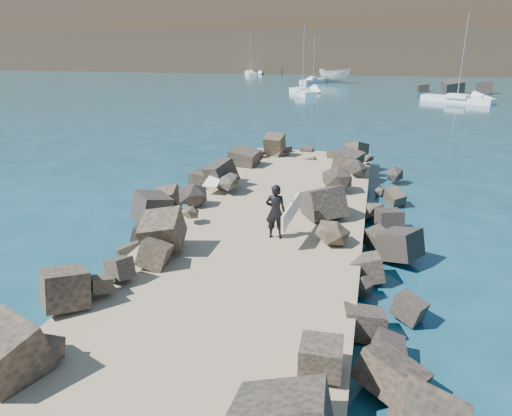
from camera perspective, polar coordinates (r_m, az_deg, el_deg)
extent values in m
plane|color=#0F384C|center=(14.32, 1.00, -4.37)|extent=(800.00, 800.00, 0.00)
cube|color=#8C7759|center=(12.43, -1.16, -6.72)|extent=(6.00, 26.00, 0.60)
cube|color=black|center=(13.76, -12.33, -3.59)|extent=(2.60, 22.00, 1.00)
cube|color=black|center=(12.42, 12.55, -6.23)|extent=(2.60, 22.00, 1.00)
cube|color=#2D4919|center=(173.17, 18.14, 22.02)|extent=(360.00, 140.00, 32.00)
cube|color=white|center=(17.76, -4.78, 3.90)|extent=(0.60, 2.20, 0.07)
imported|color=silver|center=(81.37, 9.80, 16.03)|extent=(6.63, 5.18, 2.43)
imported|color=black|center=(12.90, 2.46, -0.44)|extent=(0.60, 0.40, 1.60)
cube|color=white|center=(12.80, 4.43, -0.42)|extent=(0.20, 1.98, 0.62)
cube|color=white|center=(60.02, 5.83, 14.12)|extent=(4.45, 6.81, 0.80)
cylinder|color=gray|center=(59.78, 5.97, 18.06)|extent=(0.12, 0.12, 7.55)
cube|color=white|center=(59.25, 5.73, 14.54)|extent=(1.85, 2.21, 0.44)
cube|color=white|center=(102.64, -0.69, 16.42)|extent=(4.40, 7.64, 0.80)
cylinder|color=gray|center=(102.49, -0.70, 18.94)|extent=(0.12, 0.12, 8.33)
cube|color=white|center=(101.80, -0.82, 16.68)|extent=(1.92, 2.42, 0.44)
cube|color=white|center=(55.89, 23.81, 12.22)|extent=(7.44, 5.48, 0.80)
cylinder|color=gray|center=(55.62, 24.47, 16.88)|extent=(0.12, 0.12, 8.46)
cube|color=white|center=(55.37, 23.95, 12.68)|extent=(2.48, 2.18, 0.44)
cube|color=white|center=(79.92, 7.15, 15.40)|extent=(3.89, 6.15, 0.80)
cylinder|color=gray|center=(79.74, 7.27, 18.08)|extent=(0.12, 0.12, 6.79)
cube|color=white|center=(79.22, 7.10, 15.73)|extent=(1.64, 1.99, 0.44)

